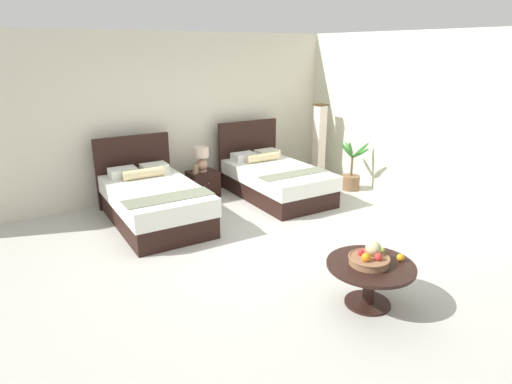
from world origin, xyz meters
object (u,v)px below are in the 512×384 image
table_lamp (201,158)px  fruit_bowl (370,257)px  coffee_table (370,274)px  loose_orange (400,258)px  loose_apple (381,251)px  floor_lamp_corner (319,141)px  bed_near_window (154,201)px  potted_palm (351,176)px  nightstand (203,184)px  vase (195,169)px  bed_near_corner (275,179)px

table_lamp → fruit_bowl: table_lamp is taller
coffee_table → loose_orange: bearing=-21.7°
table_lamp → loose_apple: table_lamp is taller
coffee_table → floor_lamp_corner: bearing=55.7°
bed_near_window → table_lamp: bed_near_window is taller
potted_palm → coffee_table: bearing=-132.0°
nightstand → fruit_bowl: (-0.12, -4.02, 0.30)m
vase → fruit_bowl: fruit_bowl is taller
nightstand → bed_near_corner: bearing=-31.8°
loose_orange → floor_lamp_corner: size_ratio=0.05×
nightstand → potted_palm: 2.75m
fruit_bowl → potted_palm: 3.91m
loose_orange → potted_palm: bearing=52.5°
coffee_table → nightstand: bearing=88.5°
loose_orange → bed_near_window: bearing=111.2°
nightstand → loose_apple: (0.15, -3.94, 0.27)m
vase → floor_lamp_corner: bearing=-2.7°
bed_near_window → nightstand: (1.16, 0.68, -0.10)m
vase → floor_lamp_corner: size_ratio=0.12×
bed_near_corner → table_lamp: (-1.09, 0.69, 0.40)m
vase → bed_near_corner: bearing=-27.1°
loose_orange → potted_palm: size_ratio=0.08×
vase → loose_orange: size_ratio=2.17×
nightstand → coffee_table: (-0.11, -4.04, 0.12)m
bed_near_window → bed_near_corner: 2.24m
nightstand → loose_orange: 4.17m
bed_near_window → floor_lamp_corner: floor_lamp_corner is taller
loose_apple → fruit_bowl: bearing=-162.5°
bed_near_window → vase: (1.01, 0.64, 0.22)m
vase → floor_lamp_corner: (2.68, -0.13, 0.20)m
bed_near_window → loose_orange: 3.73m
bed_near_corner → loose_apple: size_ratio=27.37×
table_lamp → potted_palm: (2.50, -1.16, -0.46)m
bed_near_corner → loose_orange: bearing=-104.4°
bed_near_window → loose_apple: bed_near_window is taller
coffee_table → potted_palm: 3.90m
loose_orange → floor_lamp_corner: 4.63m
nightstand → loose_orange: (0.19, -4.16, 0.27)m
fruit_bowl → loose_apple: fruit_bowl is taller
loose_orange → table_lamp: bearing=92.6°
table_lamp → potted_palm: potted_palm is taller
bed_near_window → potted_palm: (3.66, -0.46, -0.08)m
bed_near_corner → bed_near_window: bearing=-179.8°
vase → coffee_table: (0.04, -4.00, -0.20)m
bed_near_corner → potted_palm: bearing=-18.3°
coffee_table → bed_near_window: bearing=107.4°
loose_apple → potted_palm: (2.35, 2.80, -0.25)m
fruit_bowl → potted_palm: bearing=47.7°
bed_near_corner → coffee_table: bed_near_corner is taller
bed_near_corner → coffee_table: (-1.19, -3.37, 0.04)m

